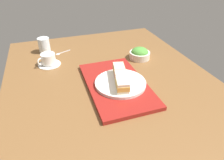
{
  "coord_description": "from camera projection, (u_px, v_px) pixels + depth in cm",
  "views": [
    {
      "loc": [
        -72.58,
        25.78,
        53.58
      ],
      "look_at": [
        -1.73,
        1.93,
        5.0
      ],
      "focal_mm": 32.46,
      "sensor_mm": 36.0,
      "label": 1
    }
  ],
  "objects": [
    {
      "name": "ground_plane",
      "position": [
        115.0,
        89.0,
        0.95
      ],
      "size": [
        140.0,
        100.0,
        3.0
      ],
      "primitive_type": "cube",
      "color": "brown"
    },
    {
      "name": "serving_tray",
      "position": [
        117.0,
        85.0,
        0.93
      ],
      "size": [
        44.51,
        26.05,
        1.82
      ],
      "primitive_type": "cube",
      "color": "maroon",
      "rests_on": "ground_plane"
    },
    {
      "name": "sandwich_plate",
      "position": [
        120.0,
        83.0,
        0.92
      ],
      "size": [
        23.13,
        23.13,
        1.39
      ],
      "primitive_type": "cylinder",
      "color": "white",
      "rests_on": "serving_tray"
    },
    {
      "name": "sandwich_near",
      "position": [
        122.0,
        85.0,
        0.85
      ],
      "size": [
        8.69,
        6.78,
        4.79
      ],
      "color": "#EFE5C1",
      "rests_on": "sandwich_plate"
    },
    {
      "name": "sandwich_middle",
      "position": [
        121.0,
        77.0,
        0.9
      ],
      "size": [
        8.81,
        6.62,
        4.85
      ],
      "color": "beige",
      "rests_on": "sandwich_plate"
    },
    {
      "name": "sandwich_far",
      "position": [
        119.0,
        70.0,
        0.95
      ],
      "size": [
        8.37,
        6.59,
        5.01
      ],
      "color": "beige",
      "rests_on": "sandwich_plate"
    },
    {
      "name": "salad_bowl",
      "position": [
        140.0,
        54.0,
        1.16
      ],
      "size": [
        11.75,
        11.75,
        6.59
      ],
      "color": "silver",
      "rests_on": "ground_plane"
    },
    {
      "name": "coffee_cup",
      "position": [
        48.0,
        60.0,
        1.1
      ],
      "size": [
        12.15,
        12.15,
        6.56
      ],
      "color": "white",
      "rests_on": "ground_plane"
    },
    {
      "name": "drinking_glass",
      "position": [
        44.0,
        45.0,
        1.22
      ],
      "size": [
        6.81,
        6.81,
        9.05
      ],
      "primitive_type": "cylinder",
      "color": "silver",
      "rests_on": "ground_plane"
    },
    {
      "name": "teaspoon",
      "position": [
        60.0,
        53.0,
        1.23
      ],
      "size": [
        5.19,
        9.78,
        0.8
      ],
      "color": "silver",
      "rests_on": "ground_plane"
    }
  ]
}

